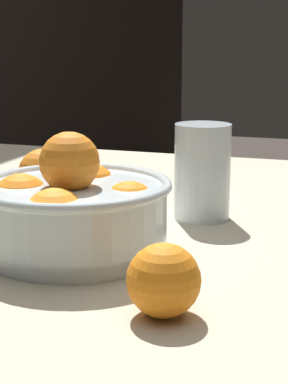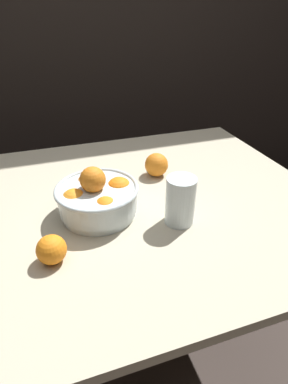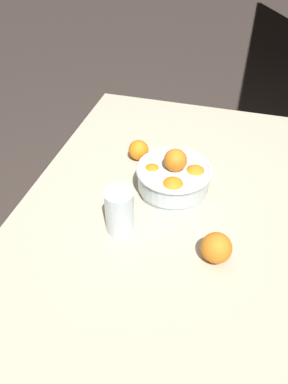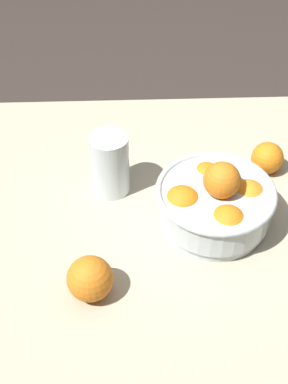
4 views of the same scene
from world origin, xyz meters
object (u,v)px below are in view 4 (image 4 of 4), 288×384
at_px(juice_glass, 110,166).
at_px(orange_loose_near_bowl, 90,279).
at_px(fruit_bowl, 215,203).
at_px(orange_loose_front, 267,158).

bearing_deg(juice_glass, orange_loose_near_bowl, 82.98).
height_order(juice_glass, orange_loose_near_bowl, juice_glass).
distance_m(fruit_bowl, orange_loose_front, 0.21).
height_order(fruit_bowl, juice_glass, fruit_bowl).
height_order(fruit_bowl, orange_loose_front, fruit_bowl).
distance_m(fruit_bowl, juice_glass, 0.23).
height_order(juice_glass, orange_loose_front, juice_glass).
xyz_separation_m(orange_loose_near_bowl, orange_loose_front, (-0.38, -0.32, -0.01)).
bearing_deg(fruit_bowl, orange_loose_near_bowl, 34.56).
xyz_separation_m(juice_glass, orange_loose_near_bowl, (0.03, 0.27, -0.02)).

